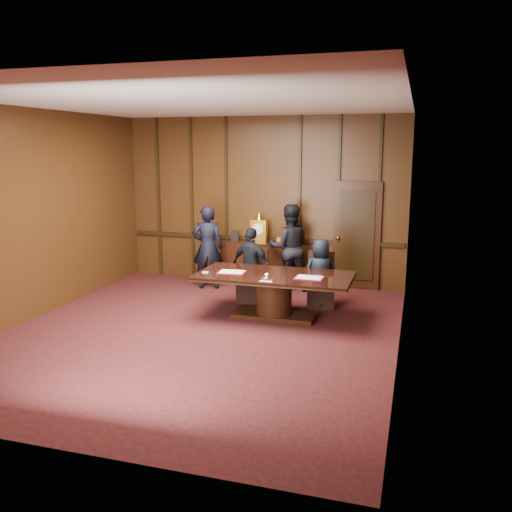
{
  "coord_description": "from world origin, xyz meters",
  "views": [
    {
      "loc": [
        3.16,
        -7.49,
        2.84
      ],
      "look_at": [
        0.57,
        1.12,
        1.05
      ],
      "focal_mm": 38.0,
      "sensor_mm": 36.0,
      "label": 1
    }
  ],
  "objects_px": {
    "signatory_left": "(251,265)",
    "witness_right": "(289,248)",
    "sideboard": "(259,262)",
    "signatory_right": "(321,274)",
    "witness_left": "(208,247)",
    "conference_table": "(274,289)"
  },
  "relations": [
    {
      "from": "conference_table",
      "to": "witness_left",
      "type": "height_order",
      "value": "witness_left"
    },
    {
      "from": "conference_table",
      "to": "signatory_left",
      "type": "xyz_separation_m",
      "value": [
        -0.65,
        0.8,
        0.2
      ]
    },
    {
      "from": "sideboard",
      "to": "witness_right",
      "type": "relative_size",
      "value": 0.91
    },
    {
      "from": "witness_left",
      "to": "signatory_right",
      "type": "bearing_deg",
      "value": 146.52
    },
    {
      "from": "witness_left",
      "to": "conference_table",
      "type": "bearing_deg",
      "value": 122.95
    },
    {
      "from": "sideboard",
      "to": "signatory_right",
      "type": "relative_size",
      "value": 1.26
    },
    {
      "from": "signatory_left",
      "to": "witness_right",
      "type": "relative_size",
      "value": 0.81
    },
    {
      "from": "sideboard",
      "to": "witness_right",
      "type": "distance_m",
      "value": 0.86
    },
    {
      "from": "signatory_right",
      "to": "witness_left",
      "type": "xyz_separation_m",
      "value": [
        -2.47,
        0.74,
        0.22
      ]
    },
    {
      "from": "sideboard",
      "to": "conference_table",
      "type": "relative_size",
      "value": 0.61
    },
    {
      "from": "sideboard",
      "to": "signatory_right",
      "type": "height_order",
      "value": "sideboard"
    },
    {
      "from": "conference_table",
      "to": "signatory_left",
      "type": "distance_m",
      "value": 1.05
    },
    {
      "from": "witness_right",
      "to": "conference_table",
      "type": "bearing_deg",
      "value": 76.55
    },
    {
      "from": "witness_left",
      "to": "witness_right",
      "type": "xyz_separation_m",
      "value": [
        1.63,
        0.34,
        0.02
      ]
    },
    {
      "from": "conference_table",
      "to": "witness_left",
      "type": "xyz_separation_m",
      "value": [
        -1.82,
        1.54,
        0.35
      ]
    },
    {
      "from": "signatory_right",
      "to": "witness_right",
      "type": "distance_m",
      "value": 1.39
    },
    {
      "from": "conference_table",
      "to": "witness_right",
      "type": "relative_size",
      "value": 1.49
    },
    {
      "from": "sideboard",
      "to": "witness_right",
      "type": "bearing_deg",
      "value": -21.61
    },
    {
      "from": "signatory_left",
      "to": "witness_right",
      "type": "height_order",
      "value": "witness_right"
    },
    {
      "from": "conference_table",
      "to": "signatory_left",
      "type": "height_order",
      "value": "signatory_left"
    },
    {
      "from": "signatory_right",
      "to": "witness_right",
      "type": "height_order",
      "value": "witness_right"
    },
    {
      "from": "witness_left",
      "to": "witness_right",
      "type": "height_order",
      "value": "witness_right"
    }
  ]
}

